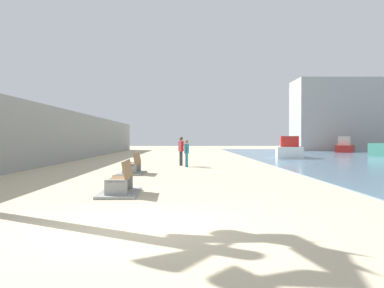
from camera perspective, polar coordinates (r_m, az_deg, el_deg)
ground_plane at (r=25.41m, az=-2.95°, el=-2.84°), size 120.00×120.00×0.00m
seawall at (r=26.72m, az=-19.24°, el=1.11°), size 0.80×64.00×3.56m
bench_near at (r=11.84m, az=-10.05°, el=-5.89°), size 1.16×2.13×0.98m
bench_far at (r=18.52m, az=-8.38°, el=-3.48°), size 1.16×2.13×0.98m
person_walking at (r=23.77m, az=-1.56°, el=-0.68°), size 0.33×0.46×1.71m
person_standing at (r=22.68m, az=-0.77°, el=-1.05°), size 0.27×0.51×1.54m
boat_far_left at (r=50.17m, az=20.77°, el=-0.31°), size 4.00×5.72×1.80m
boat_distant at (r=33.89m, az=13.46°, el=-0.79°), size 2.90×5.66×1.75m
harbor_building at (r=57.18m, az=20.13°, el=3.82°), size 12.00×6.00×9.35m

